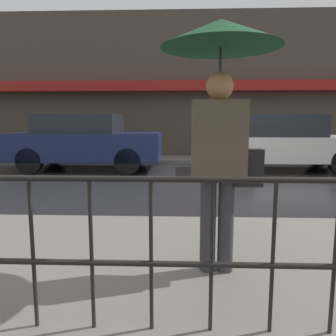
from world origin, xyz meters
name	(u,v)px	position (x,y,z in m)	size (l,w,h in m)	color
ground_plane	(228,182)	(0.00, 0.00, 0.00)	(80.00, 80.00, 0.00)	#262628
sidewalk_near	(297,265)	(0.00, -4.45, 0.06)	(28.00, 2.61, 0.12)	slate
sidewalk_far	(212,160)	(0.00, 3.95, 0.06)	(28.00, 1.61, 0.12)	slate
lane_marking	(228,182)	(0.00, 0.00, 0.00)	(25.20, 0.12, 0.01)	gold
building_storefront	(211,86)	(0.00, 4.88, 2.63)	(28.00, 0.85, 5.26)	#4C4238
pedestrian	(221,82)	(-0.76, -4.70, 1.67)	(0.94, 0.94, 2.01)	#333338
car_navy	(86,141)	(-3.78, 1.91, 0.81)	(4.19, 1.93, 1.57)	#19234C
car_white	(282,143)	(1.76, 1.91, 0.78)	(4.08, 1.77, 1.55)	silver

